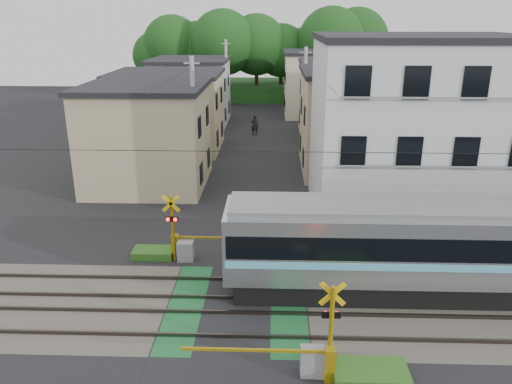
{
  "coord_description": "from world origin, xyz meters",
  "views": [
    {
      "loc": [
        1.26,
        -15.92,
        10.15
      ],
      "look_at": [
        0.53,
        5.0,
        2.73
      ],
      "focal_mm": 35.0,
      "sensor_mm": 36.0,
      "label": 1
    }
  ],
  "objects_px": {
    "crossing_signal_far": "(184,245)",
    "apartment_block": "(414,129)",
    "pedestrian": "(255,125)",
    "crossing_signal_near": "(316,355)"
  },
  "relations": [
    {
      "from": "crossing_signal_near",
      "to": "pedestrian",
      "type": "xyz_separation_m",
      "value": [
        -2.98,
        31.81,
        0.2
      ]
    },
    {
      "from": "crossing_signal_near",
      "to": "apartment_block",
      "type": "relative_size",
      "value": 0.46
    },
    {
      "from": "pedestrian",
      "to": "crossing_signal_near",
      "type": "bearing_deg",
      "value": 98.81
    },
    {
      "from": "crossing_signal_far",
      "to": "apartment_block",
      "type": "distance_m",
      "value": 13.14
    },
    {
      "from": "crossing_signal_near",
      "to": "crossing_signal_far",
      "type": "bearing_deg",
      "value": 125.29
    },
    {
      "from": "apartment_block",
      "to": "crossing_signal_far",
      "type": "bearing_deg",
      "value": -152.22
    },
    {
      "from": "apartment_block",
      "to": "pedestrian",
      "type": "height_order",
      "value": "apartment_block"
    },
    {
      "from": "apartment_block",
      "to": "pedestrian",
      "type": "distance_m",
      "value": 21.01
    },
    {
      "from": "crossing_signal_far",
      "to": "pedestrian",
      "type": "height_order",
      "value": "crossing_signal_far"
    },
    {
      "from": "crossing_signal_far",
      "to": "pedestrian",
      "type": "bearing_deg",
      "value": 84.89
    }
  ]
}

